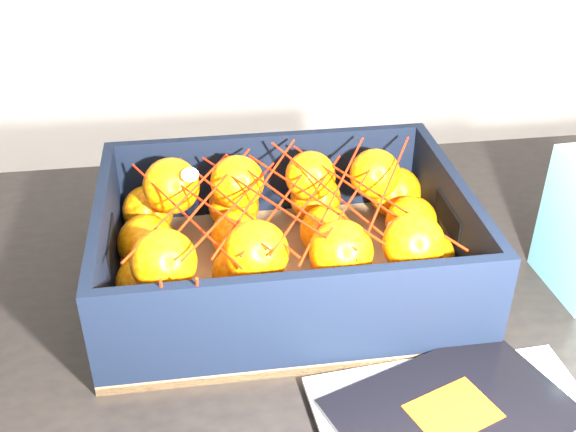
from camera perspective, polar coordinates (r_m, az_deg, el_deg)
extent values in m
cube|color=black|center=(0.79, 9.05, -9.16)|extent=(1.20, 0.80, 0.04)
cylinder|color=black|center=(1.32, -21.39, -13.02)|extent=(0.06, 0.06, 0.71)
cube|color=#EE4E0C|center=(0.66, 13.45, -15.38)|extent=(0.09, 0.08, 0.00)
cube|color=brown|center=(0.81, -0.30, -5.06)|extent=(0.41, 0.30, 0.01)
cube|color=black|center=(0.91, -1.58, 3.29)|extent=(0.41, 0.01, 0.12)
cube|color=black|center=(0.67, 1.43, -8.93)|extent=(0.41, 0.01, 0.12)
cube|color=black|center=(0.79, -14.74, -2.98)|extent=(0.01, 0.28, 0.12)
cube|color=black|center=(0.83, 13.34, -0.75)|extent=(0.01, 0.28, 0.12)
sphere|color=orange|center=(0.70, -11.84, -8.92)|extent=(0.06, 0.06, 0.06)
sphere|color=orange|center=(0.76, -11.72, -5.45)|extent=(0.06, 0.06, 0.06)
sphere|color=orange|center=(0.82, -11.56, -2.20)|extent=(0.07, 0.07, 0.07)
sphere|color=orange|center=(0.88, -11.45, 0.44)|extent=(0.06, 0.06, 0.06)
sphere|color=orange|center=(0.70, -3.24, -8.35)|extent=(0.06, 0.06, 0.06)
sphere|color=orange|center=(0.76, -3.96, -4.68)|extent=(0.06, 0.06, 0.06)
sphere|color=orange|center=(0.82, -4.22, -1.60)|extent=(0.06, 0.06, 0.06)
sphere|color=orange|center=(0.88, -4.48, 0.83)|extent=(0.06, 0.06, 0.06)
sphere|color=orange|center=(0.71, 5.10, -7.57)|extent=(0.07, 0.07, 0.07)
sphere|color=orange|center=(0.77, 4.12, -3.87)|extent=(0.06, 0.06, 0.06)
sphere|color=orange|center=(0.83, 3.11, -1.24)|extent=(0.06, 0.06, 0.06)
sphere|color=orange|center=(0.89, 2.28, 1.45)|extent=(0.07, 0.07, 0.07)
sphere|color=orange|center=(0.74, 13.18, -6.48)|extent=(0.07, 0.07, 0.07)
sphere|color=orange|center=(0.80, 11.37, -3.24)|extent=(0.06, 0.06, 0.06)
sphere|color=orange|center=(0.85, 10.11, -0.46)|extent=(0.06, 0.06, 0.06)
sphere|color=orange|center=(0.91, 8.82, 1.93)|extent=(0.07, 0.07, 0.07)
sphere|color=orange|center=(0.70, -10.21, -3.72)|extent=(0.07, 0.07, 0.07)
sphere|color=orange|center=(0.83, -9.59, 2.47)|extent=(0.07, 0.07, 0.07)
sphere|color=orange|center=(0.70, -2.65, -3.03)|extent=(0.07, 0.07, 0.07)
sphere|color=orange|center=(0.83, -4.20, 2.81)|extent=(0.06, 0.06, 0.06)
sphere|color=orange|center=(0.70, 4.39, -2.95)|extent=(0.07, 0.07, 0.07)
sphere|color=orange|center=(0.84, 1.85, 3.31)|extent=(0.06, 0.06, 0.06)
sphere|color=orange|center=(0.73, 10.30, -2.27)|extent=(0.06, 0.06, 0.06)
sphere|color=orange|center=(0.85, 7.18, 3.46)|extent=(0.06, 0.06, 0.06)
cylinder|color=red|center=(0.75, -8.75, 0.38)|extent=(0.11, 0.21, 0.01)
cylinder|color=red|center=(0.75, -6.66, 0.94)|extent=(0.11, 0.21, 0.02)
cylinder|color=red|center=(0.75, -4.54, 1.09)|extent=(0.11, 0.21, 0.01)
cylinder|color=red|center=(0.76, -2.49, 1.86)|extent=(0.11, 0.21, 0.02)
cylinder|color=red|center=(0.75, -0.28, 1.54)|extent=(0.11, 0.21, 0.01)
cylinder|color=red|center=(0.75, 1.82, 1.73)|extent=(0.11, 0.21, 0.01)
cylinder|color=red|center=(0.76, 3.82, 1.80)|extent=(0.11, 0.21, 0.03)
cylinder|color=red|center=(0.77, 5.75, 2.12)|extent=(0.11, 0.21, 0.01)
cylinder|color=red|center=(0.77, 7.99, 1.42)|extent=(0.11, 0.21, 0.01)
cylinder|color=red|center=(0.75, -8.81, 1.15)|extent=(0.11, 0.21, 0.01)
cylinder|color=red|center=(0.75, -6.70, 1.45)|extent=(0.11, 0.21, 0.01)
cylinder|color=red|center=(0.74, -4.50, 0.85)|extent=(0.11, 0.21, 0.02)
cylinder|color=red|center=(0.76, -2.51, 1.93)|extent=(0.11, 0.21, 0.02)
cylinder|color=red|center=(0.76, -0.36, 1.40)|extent=(0.11, 0.21, 0.01)
cylinder|color=red|center=(0.76, 1.77, 1.36)|extent=(0.11, 0.21, 0.01)
cylinder|color=red|center=(0.76, 3.86, 1.76)|extent=(0.11, 0.21, 0.03)
cylinder|color=red|center=(0.77, 5.79, 2.27)|extent=(0.11, 0.21, 0.02)
cylinder|color=red|center=(0.77, 8.01, 1.96)|extent=(0.11, 0.21, 0.03)
cylinder|color=red|center=(0.65, -10.13, -7.23)|extent=(0.00, 0.03, 0.09)
cylinder|color=red|center=(0.65, -7.48, -7.04)|extent=(0.01, 0.04, 0.08)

